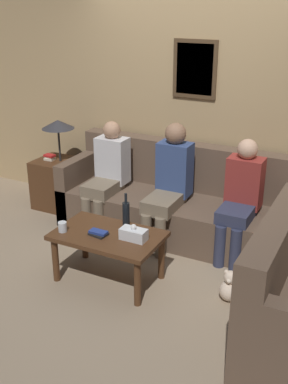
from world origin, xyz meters
name	(u,v)px	position (x,y,z in m)	size (l,w,h in m)	color
ground_plane	(155,251)	(0.00, 0.00, 0.00)	(16.00, 16.00, 0.00)	gray
wall_back	(195,106)	(0.00, 0.96, 1.30)	(9.00, 0.08, 2.60)	tan
couch_main	(176,204)	(0.00, 0.52, 0.32)	(2.49, 0.85, 0.94)	brown
coffee_table	(108,241)	(-0.16, -0.64, 0.40)	(0.95, 0.59, 0.46)	#4C2D19
side_table_with_lamp	(58,178)	(-1.55, 0.50, 0.36)	(0.50, 0.49, 1.09)	#4C2D19
wine_bottle	(126,213)	(-0.10, -0.41, 0.58)	(0.07, 0.07, 0.31)	black
drinking_glass	(63,227)	(-0.54, -0.79, 0.51)	(0.08, 0.08, 0.09)	silver
book_stack	(98,233)	(-0.22, -0.70, 0.48)	(0.17, 0.13, 0.04)	black
tissue_box	(134,234)	(0.10, -0.64, 0.52)	(0.23, 0.12, 0.14)	silver
person_left	(107,172)	(-0.75, 0.34, 0.62)	(0.34, 0.61, 1.16)	#756651
person_middle	(169,181)	(0.01, 0.31, 0.66)	(0.34, 0.66, 1.24)	#756651
person_right	(241,196)	(0.74, 0.35, 0.63)	(0.34, 0.59, 1.16)	#2D334C
teddy_bear	(230,288)	(0.93, -0.46, 0.12)	(0.18, 0.18, 0.28)	beige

